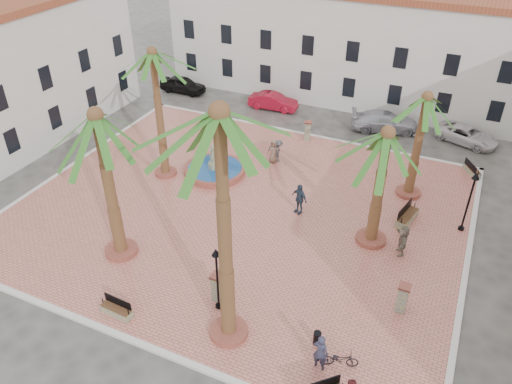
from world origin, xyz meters
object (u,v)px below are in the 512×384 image
Objects in this scene: bench_s at (117,310)px; bollard_se at (217,287)px; bench_e at (407,217)px; pedestrian_fountain_b at (299,199)px; bench_ne at (472,170)px; palm_e at (386,149)px; lamppost_s at (217,269)px; pedestrian_east at (403,240)px; car_red at (273,101)px; palm_nw at (154,66)px; bollard_n at (308,130)px; bicycle_a at (340,359)px; car_black at (183,85)px; car_silver at (385,121)px; palm_s at (220,140)px; fountain at (215,169)px; palm_sw at (99,133)px; litter_bin at (317,338)px; palm_ne at (425,110)px; cyclist_a at (320,352)px; pedestrian_fountain_a at (273,151)px; car_white at (467,135)px; bollard_e at (402,298)px; lamppost_e at (472,192)px; pedestrian_north at (279,151)px.

bench_s is 1.06× the size of bollard_se.
pedestrian_fountain_b is at bearing 119.33° from bench_e.
palm_e is at bearing 124.02° from bench_ne.
bollard_se is (-0.29, 0.44, -1.62)m from lamppost_s.
pedestrian_fountain_b is 6.44m from pedestrian_east.
car_red is (-2.48, 24.58, 0.30)m from bench_s.
palm_e is 3.41× the size of bench_e.
palm_nw is 5.80× the size of bollard_n.
car_black is at bearing 24.93° from bicycle_a.
palm_s is at bearing 158.70° from car_silver.
fountain is 11.62m from palm_sw.
litter_bin is at bearing -138.57° from car_black.
cyclist_a is (-0.98, -14.74, -4.85)m from palm_ne.
bollard_se is 0.36× the size of car_black.
bollard_se is 0.91× the size of pedestrian_fountain_a.
bench_e is 11.88m from cyclist_a.
pedestrian_east is at bearing 55.80° from palm_s.
bollard_n is 0.81× the size of cyclist_a.
palm_ne is 4.52× the size of bicycle_a.
car_silver is at bearing 111.64° from palm_ne.
bollard_n is (7.00, 8.63, -6.72)m from palm_nw.
bicycle_a is at bearing 171.05° from car_silver.
palm_ne is 4.09× the size of pedestrian_fountain_a.
palm_nw is 17.39m from bench_e.
bench_s is 28.18m from car_white.
bollard_e is at bearing -13.85° from pedestrian_fountain_b.
palm_ne is (5.22, 14.72, -3.94)m from palm_s.
palm_ne is at bearing 79.62° from palm_e.
pedestrian_fountain_b is at bearing -59.56° from pedestrian_fountain_a.
bench_s is at bearing 152.66° from bench_e.
bollard_e reaches higher than bench_ne.
bench_ne is (15.81, 7.11, -0.05)m from fountain.
car_silver is 1.15× the size of car_white.
pedestrian_fountain_b is at bearing 153.69° from car_silver.
bollard_n is 0.95× the size of bollard_e.
bollard_n is 19.20m from litter_bin.
palm_s reaches higher than fountain.
litter_bin is (-2.93, -3.48, -0.47)m from bollard_e.
bicycle_a is at bearing -168.21° from car_white.
car_white is at bearing -102.25° from car_silver.
car_silver is at bearing 81.48° from bollard_se.
lamppost_e is 8.12m from bollard_e.
bollard_se is at bearing -45.32° from palm_nw.
palm_sw reaches higher than bollard_n.
fountain is 16.77m from palm_s.
bollard_se is at bearing 157.86° from bench_e.
pedestrian_north reaches higher than bollard_se.
pedestrian_east is 20.09m from car_red.
lamppost_e is at bearing -127.71° from car_red.
car_white is (9.28, 22.16, -0.32)m from bollard_se.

